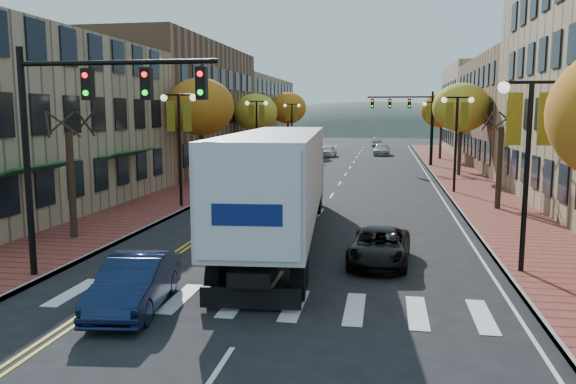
% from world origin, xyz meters
% --- Properties ---
extents(ground, '(200.00, 200.00, 0.00)m').
position_xyz_m(ground, '(0.00, 0.00, 0.00)').
color(ground, black).
rests_on(ground, ground).
extents(sidewalk_left, '(4.00, 85.00, 0.15)m').
position_xyz_m(sidewalk_left, '(-9.00, 32.50, 0.07)').
color(sidewalk_left, brown).
rests_on(sidewalk_left, ground).
extents(sidewalk_right, '(4.00, 85.00, 0.15)m').
position_xyz_m(sidewalk_right, '(9.00, 32.50, 0.07)').
color(sidewalk_right, brown).
rests_on(sidewalk_right, ground).
extents(building_left_mid, '(12.00, 24.00, 11.00)m').
position_xyz_m(building_left_mid, '(-17.00, 36.00, 5.50)').
color(building_left_mid, brown).
rests_on(building_left_mid, ground).
extents(building_left_far, '(12.00, 26.00, 9.50)m').
position_xyz_m(building_left_far, '(-17.00, 61.00, 4.75)').
color(building_left_far, '#9E8966').
rests_on(building_left_far, ground).
extents(building_right_mid, '(15.00, 24.00, 10.00)m').
position_xyz_m(building_right_mid, '(18.50, 42.00, 5.00)').
color(building_right_mid, brown).
rests_on(building_right_mid, ground).
extents(building_right_far, '(15.00, 20.00, 11.00)m').
position_xyz_m(building_right_far, '(18.50, 64.00, 5.50)').
color(building_right_far, '#9E8966').
rests_on(building_right_far, ground).
extents(tree_left_a, '(0.28, 0.28, 4.20)m').
position_xyz_m(tree_left_a, '(-9.00, 8.00, 2.25)').
color(tree_left_a, '#382619').
rests_on(tree_left_a, sidewalk_left).
extents(tree_left_b, '(4.48, 4.48, 7.21)m').
position_xyz_m(tree_left_b, '(-9.00, 24.00, 5.45)').
color(tree_left_b, '#382619').
rests_on(tree_left_b, sidewalk_left).
extents(tree_left_c, '(4.16, 4.16, 6.69)m').
position_xyz_m(tree_left_c, '(-9.00, 40.00, 5.05)').
color(tree_left_c, '#382619').
rests_on(tree_left_c, sidewalk_left).
extents(tree_left_d, '(4.61, 4.61, 7.42)m').
position_xyz_m(tree_left_d, '(-9.00, 58.00, 5.60)').
color(tree_left_d, '#382619').
rests_on(tree_left_d, sidewalk_left).
extents(tree_right_b, '(0.28, 0.28, 4.20)m').
position_xyz_m(tree_right_b, '(9.00, 18.00, 2.25)').
color(tree_right_b, '#382619').
rests_on(tree_right_b, sidewalk_right).
extents(tree_right_c, '(4.48, 4.48, 7.21)m').
position_xyz_m(tree_right_c, '(9.00, 34.00, 5.45)').
color(tree_right_c, '#382619').
rests_on(tree_right_c, sidewalk_right).
extents(tree_right_d, '(4.35, 4.35, 7.00)m').
position_xyz_m(tree_right_d, '(9.00, 50.00, 5.29)').
color(tree_right_d, '#382619').
rests_on(tree_right_d, sidewalk_right).
extents(lamp_left_b, '(1.96, 0.36, 6.05)m').
position_xyz_m(lamp_left_b, '(-7.50, 16.00, 4.29)').
color(lamp_left_b, black).
rests_on(lamp_left_b, ground).
extents(lamp_left_c, '(1.96, 0.36, 6.05)m').
position_xyz_m(lamp_left_c, '(-7.50, 34.00, 4.29)').
color(lamp_left_c, black).
rests_on(lamp_left_c, ground).
extents(lamp_left_d, '(1.96, 0.36, 6.05)m').
position_xyz_m(lamp_left_d, '(-7.50, 52.00, 4.29)').
color(lamp_left_d, black).
rests_on(lamp_left_d, ground).
extents(lamp_right_a, '(1.96, 0.36, 6.05)m').
position_xyz_m(lamp_right_a, '(7.50, 6.00, 4.29)').
color(lamp_right_a, black).
rests_on(lamp_right_a, ground).
extents(lamp_right_b, '(1.96, 0.36, 6.05)m').
position_xyz_m(lamp_right_b, '(7.50, 24.00, 4.29)').
color(lamp_right_b, black).
rests_on(lamp_right_b, ground).
extents(lamp_right_c, '(1.96, 0.36, 6.05)m').
position_xyz_m(lamp_right_c, '(7.50, 42.00, 4.29)').
color(lamp_right_c, black).
rests_on(lamp_right_c, ground).
extents(traffic_mast_near, '(6.10, 0.35, 7.00)m').
position_xyz_m(traffic_mast_near, '(-5.48, 3.00, 4.92)').
color(traffic_mast_near, black).
rests_on(traffic_mast_near, ground).
extents(traffic_mast_far, '(6.10, 0.34, 7.00)m').
position_xyz_m(traffic_mast_far, '(5.48, 42.00, 4.92)').
color(traffic_mast_far, black).
rests_on(traffic_mast_far, ground).
extents(semi_truck, '(4.21, 17.69, 4.38)m').
position_xyz_m(semi_truck, '(-0.79, 9.45, 2.56)').
color(semi_truck, black).
rests_on(semi_truck, ground).
extents(navy_sedan, '(1.97, 4.34, 1.38)m').
position_xyz_m(navy_sedan, '(-3.17, 1.06, 0.69)').
color(navy_sedan, '#0C1833').
rests_on(navy_sedan, ground).
extents(black_suv, '(2.22, 4.33, 1.17)m').
position_xyz_m(black_suv, '(3.08, 6.68, 0.58)').
color(black_suv, black).
rests_on(black_suv, ground).
extents(car_far_white, '(2.00, 4.05, 1.33)m').
position_xyz_m(car_far_white, '(-3.35, 52.49, 0.66)').
color(car_far_white, silver).
rests_on(car_far_white, ground).
extents(car_far_silver, '(2.02, 4.71, 1.35)m').
position_xyz_m(car_far_silver, '(2.77, 55.71, 0.68)').
color(car_far_silver, '#A7A8AF').
rests_on(car_far_silver, ground).
extents(car_far_oncoming, '(1.63, 4.15, 1.35)m').
position_xyz_m(car_far_oncoming, '(1.90, 72.19, 0.67)').
color(car_far_oncoming, '#A7A8AF').
rests_on(car_far_oncoming, ground).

